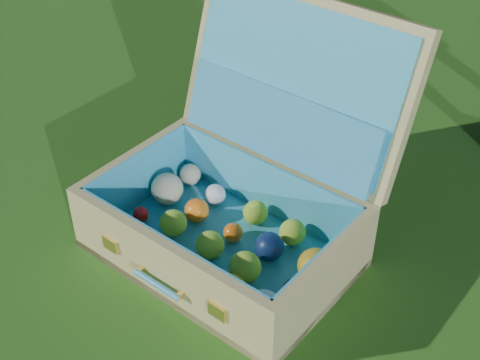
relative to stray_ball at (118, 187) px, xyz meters
name	(u,v)px	position (x,y,z in m)	size (l,w,h in m)	color
ground	(267,264)	(0.50, 0.00, -0.03)	(60.00, 60.00, 0.00)	#215114
stray_ball	(118,187)	(0.00, 0.00, 0.00)	(0.07, 0.07, 0.07)	teal
suitcase	(246,187)	(0.40, 0.05, 0.14)	(0.69, 0.66, 0.59)	tan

